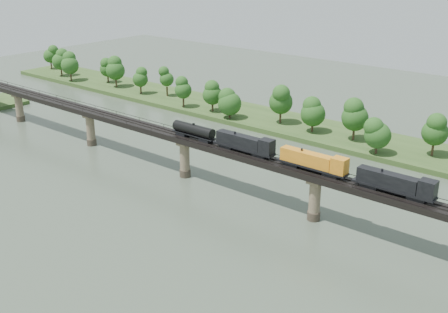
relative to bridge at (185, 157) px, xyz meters
The scene contains 6 objects.
ground 30.49m from the bridge, 90.00° to the right, with size 400.00×400.00×0.00m, color #374335.
far_bank 55.20m from the bridge, 90.00° to the left, with size 300.00×24.00×1.60m, color #2B461C.
bridge is the anchor object (origin of this frame).
bridge_superstructure 6.33m from the bridge, 90.00° to the left, with size 220.00×4.90×0.75m.
far_treeline 51.30m from the bridge, 99.23° to the left, with size 289.06×17.54×13.60m.
freight_train 33.59m from the bridge, ahead, with size 69.60×2.71×4.79m.
Camera 1 is at (97.16, -71.03, 58.33)m, focal length 45.00 mm.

